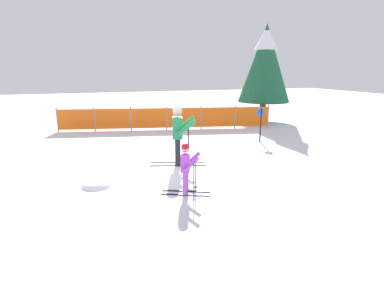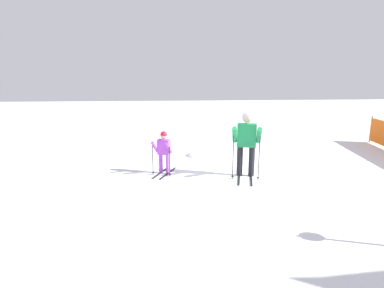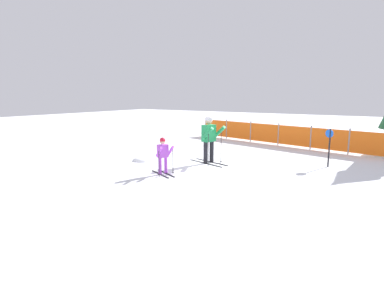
% 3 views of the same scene
% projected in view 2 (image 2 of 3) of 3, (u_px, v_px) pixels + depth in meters
% --- Properties ---
extents(ground_plane, '(60.00, 60.00, 0.00)m').
position_uv_depth(ground_plane, '(247.00, 172.00, 8.13)').
color(ground_plane, white).
extents(skier_adult, '(1.64, 0.87, 1.71)m').
position_uv_depth(skier_adult, '(247.00, 138.00, 7.59)').
color(skier_adult, black).
rests_on(skier_adult, ground_plane).
extents(skier_child, '(1.08, 0.67, 1.14)m').
position_uv_depth(skier_child, '(164.00, 149.00, 7.87)').
color(skier_child, black).
rests_on(skier_child, ground_plane).
extents(snow_mound, '(0.73, 0.62, 0.29)m').
position_uv_depth(snow_mound, '(196.00, 156.00, 9.92)').
color(snow_mound, white).
rests_on(snow_mound, ground_plane).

